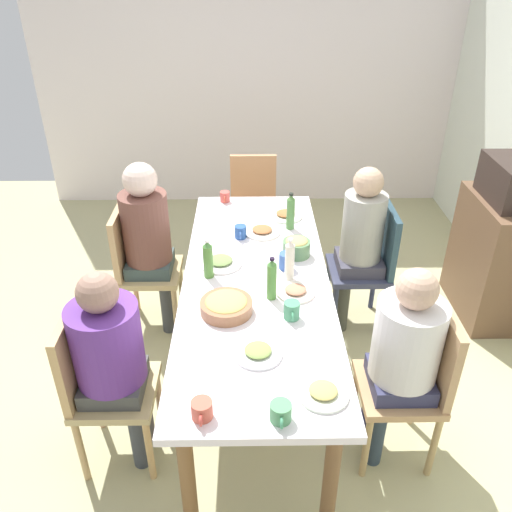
% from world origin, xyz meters
% --- Properties ---
extents(ground_plane, '(6.48, 6.48, 0.00)m').
position_xyz_m(ground_plane, '(0.00, 0.00, 0.00)').
color(ground_plane, tan).
extents(wall_left, '(0.12, 4.18, 2.60)m').
position_xyz_m(wall_left, '(-2.76, 0.00, 1.30)').
color(wall_left, white).
rests_on(wall_left, ground_plane).
extents(dining_table, '(2.23, 0.83, 0.75)m').
position_xyz_m(dining_table, '(0.00, 0.00, 0.67)').
color(dining_table, white).
rests_on(dining_table, ground_plane).
extents(chair_0, '(0.40, 0.40, 0.90)m').
position_xyz_m(chair_0, '(0.56, -0.79, 0.51)').
color(chair_0, tan).
rests_on(chair_0, ground_plane).
extents(person_0, '(0.34, 0.34, 1.15)m').
position_xyz_m(person_0, '(0.56, -0.70, 0.70)').
color(person_0, '#3C373B').
rests_on(person_0, ground_plane).
extents(chair_1, '(0.40, 0.40, 0.90)m').
position_xyz_m(chair_1, '(0.56, 0.79, 0.51)').
color(chair_1, tan).
rests_on(chair_1, ground_plane).
extents(person_1, '(0.33, 0.33, 1.15)m').
position_xyz_m(person_1, '(0.56, 0.70, 0.70)').
color(person_1, '#2B3946').
rests_on(person_1, ground_plane).
extents(chair_2, '(0.40, 0.40, 0.90)m').
position_xyz_m(chair_2, '(-0.56, 0.79, 0.51)').
color(chair_2, '#343850').
rests_on(chair_2, ground_plane).
extents(person_2, '(0.30, 0.30, 1.19)m').
position_xyz_m(person_2, '(-0.56, 0.70, 0.71)').
color(person_2, '#434438').
rests_on(person_2, ground_plane).
extents(chair_3, '(0.40, 0.40, 0.90)m').
position_xyz_m(chair_3, '(-0.56, -0.79, 0.51)').
color(chair_3, tan).
rests_on(chair_3, ground_plane).
extents(person_3, '(0.31, 0.31, 1.23)m').
position_xyz_m(person_3, '(-0.56, -0.70, 0.74)').
color(person_3, '#3D3E44').
rests_on(person_3, ground_plane).
extents(chair_4, '(0.40, 0.40, 0.90)m').
position_xyz_m(chair_4, '(-1.50, 0.00, 0.51)').
color(chair_4, tan).
rests_on(chair_4, ground_plane).
extents(plate_0, '(0.22, 0.22, 0.04)m').
position_xyz_m(plate_0, '(0.89, 0.27, 0.76)').
color(plate_0, silver).
rests_on(plate_0, dining_table).
extents(plate_1, '(0.24, 0.24, 0.04)m').
position_xyz_m(plate_1, '(-0.54, 0.05, 0.76)').
color(plate_1, silver).
rests_on(plate_1, dining_table).
extents(plate_2, '(0.23, 0.23, 0.04)m').
position_xyz_m(plate_2, '(-0.78, 0.22, 0.76)').
color(plate_2, silver).
rests_on(plate_2, dining_table).
extents(plate_3, '(0.23, 0.23, 0.04)m').
position_xyz_m(plate_3, '(0.64, 0.00, 0.76)').
color(plate_3, white).
rests_on(plate_3, dining_table).
extents(plate_4, '(0.26, 0.26, 0.04)m').
position_xyz_m(plate_4, '(-0.16, -0.21, 0.76)').
color(plate_4, silver).
rests_on(plate_4, dining_table).
extents(plate_5, '(0.21, 0.21, 0.04)m').
position_xyz_m(plate_5, '(0.15, 0.21, 0.76)').
color(plate_5, silver).
rests_on(plate_5, dining_table).
extents(bowl_0, '(0.27, 0.27, 0.08)m').
position_xyz_m(bowl_0, '(0.31, -0.16, 0.79)').
color(bowl_0, '#976241').
rests_on(bowl_0, dining_table).
extents(bowl_1, '(0.17, 0.17, 0.12)m').
position_xyz_m(bowl_1, '(-0.26, 0.25, 0.81)').
color(bowl_1, '#557E50').
rests_on(bowl_1, dining_table).
extents(cup_0, '(0.12, 0.08, 0.10)m').
position_xyz_m(cup_0, '(-0.11, 0.18, 0.80)').
color(cup_0, '#395DA5').
rests_on(cup_0, dining_table).
extents(cup_1, '(0.12, 0.09, 0.08)m').
position_xyz_m(cup_1, '(1.02, 0.08, 0.79)').
color(cup_1, '#4F935F').
rests_on(cup_1, dining_table).
extents(cup_2, '(0.11, 0.08, 0.08)m').
position_xyz_m(cup_2, '(-0.48, -0.09, 0.79)').
color(cup_2, '#295095').
rests_on(cup_2, dining_table).
extents(cup_3, '(0.12, 0.09, 0.08)m').
position_xyz_m(cup_3, '(1.00, -0.23, 0.79)').
color(cup_3, '#C45541').
rests_on(cup_3, dining_table).
extents(cup_4, '(0.12, 0.08, 0.09)m').
position_xyz_m(cup_4, '(0.36, 0.17, 0.79)').
color(cup_4, '#458E64').
rests_on(cup_4, dining_table).
extents(cup_5, '(0.11, 0.07, 0.08)m').
position_xyz_m(cup_5, '(-1.04, -0.21, 0.79)').
color(cup_5, '#CA4F46').
rests_on(cup_5, dining_table).
extents(bottle_0, '(0.06, 0.06, 0.24)m').
position_xyz_m(bottle_0, '(-0.03, -0.27, 0.86)').
color(bottle_0, '#497F31').
rests_on(bottle_0, dining_table).
extents(bottle_1, '(0.05, 0.05, 0.26)m').
position_xyz_m(bottle_1, '(0.00, 0.19, 0.87)').
color(bottle_1, silver).
rests_on(bottle_1, dining_table).
extents(bottle_2, '(0.05, 0.05, 0.25)m').
position_xyz_m(bottle_2, '(-0.61, 0.24, 0.87)').
color(bottle_2, '#4A7E3E').
rests_on(bottle_2, dining_table).
extents(bottle_3, '(0.05, 0.05, 0.25)m').
position_xyz_m(bottle_3, '(0.19, 0.08, 0.87)').
color(bottle_3, '#4C8837').
rests_on(bottle_3, dining_table).
extents(side_cabinet, '(0.70, 0.44, 0.90)m').
position_xyz_m(side_cabinet, '(-0.69, 1.73, 0.45)').
color(side_cabinet, brown).
rests_on(side_cabinet, ground_plane).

